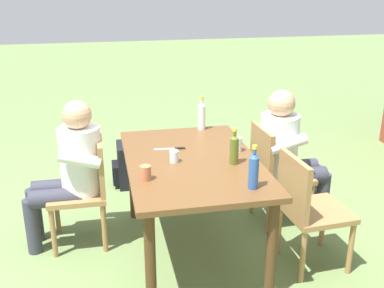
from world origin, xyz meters
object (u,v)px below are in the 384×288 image
bottle_blue (254,170)px  bottle_clear (202,115)px  dining_table (192,172)px  chair_far_left (274,170)px  chair_far_right (307,206)px  person_in_white_shirt (287,150)px  cup_glass (174,157)px  chair_near_left (87,186)px  cup_terracotta (146,173)px  backpack_by_far_side (192,166)px  backpack_by_near_side (124,166)px  bottle_olive (234,149)px  person_in_plaid_shirt (71,167)px  cup_white (237,144)px  table_knife (172,149)px

bottle_blue → bottle_clear: size_ratio=0.98×
dining_table → chair_far_left: (-0.32, 0.77, -0.19)m
dining_table → bottle_clear: 0.74m
chair_far_right → bottle_clear: bottle_clear is taller
person_in_white_shirt → cup_glass: (0.35, -1.02, 0.16)m
chair_near_left → chair_far_right: same height
cup_terracotta → backpack_by_far_side: 1.71m
bottle_blue → bottle_clear: bearing=-177.2°
backpack_by_far_side → backpack_by_near_side: bearing=-102.7°
dining_table → bottle_olive: 0.38m
person_in_plaid_shirt → bottle_blue: person_in_plaid_shirt is taller
bottle_blue → cup_white: bottle_blue is taller
dining_table → table_knife: bearing=-155.3°
chair_far_right → bottle_blue: bearing=-66.5°
cup_glass → backpack_by_far_side: bearing=162.4°
cup_glass → bottle_clear: bearing=152.6°
chair_far_right → backpack_by_far_side: (-1.52, -0.53, -0.28)m
dining_table → cup_terracotta: cup_terracotta is taller
cup_glass → backpack_by_near_side: cup_glass is taller
person_in_white_shirt → backpack_by_near_side: 1.72m
chair_near_left → cup_glass: size_ratio=10.23×
bottle_olive → cup_terracotta: bearing=-76.9°
cup_white → backpack_by_near_side: (-1.24, -0.80, -0.62)m
cup_terracotta → person_in_white_shirt: bearing=116.1°
chair_far_right → bottle_blue: size_ratio=3.01×
dining_table → chair_near_left: chair_near_left is taller
cup_terracotta → backpack_by_near_side: bearing=-177.8°
cup_white → table_knife: size_ratio=0.46×
bottle_olive → table_knife: 0.55m
bottle_olive → table_knife: bearing=-134.0°
chair_near_left → cup_terracotta: size_ratio=8.79×
dining_table → bottle_olive: size_ratio=5.50×
cup_white → table_knife: (-0.14, -0.48, -0.05)m
cup_white → backpack_by_near_side: bearing=-147.3°
chair_far_left → person_in_white_shirt: 0.20m
dining_table → chair_far_right: size_ratio=1.67×
chair_near_left → person_in_white_shirt: (-0.00, 1.66, 0.17)m
chair_near_left → cup_terracotta: (0.61, 0.40, 0.34)m
bottle_clear → cup_terracotta: bearing=-31.8°
bottle_blue → bottle_clear: (-1.21, -0.06, 0.00)m
cup_white → chair_near_left: bearing=-101.5°
dining_table → backpack_by_far_side: bearing=168.2°
chair_far_left → cup_terracotta: bearing=-61.9°
chair_far_right → bottle_olive: bottle_olive is taller
backpack_by_far_side → person_in_white_shirt: bearing=36.5°
chair_far_right → backpack_by_near_side: chair_far_right is taller
bottle_olive → bottle_clear: bearing=-176.0°
chair_far_left → backpack_by_far_side: bearing=-148.6°
person_in_white_shirt → bottle_blue: (0.88, -0.60, 0.25)m
chair_near_left → table_knife: (0.09, 0.66, 0.29)m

